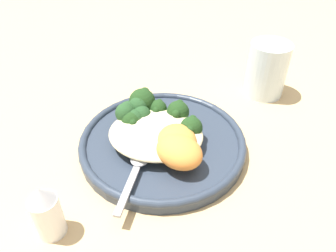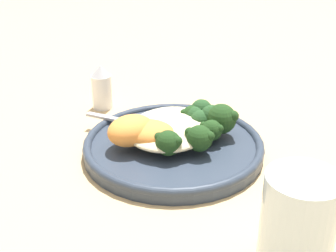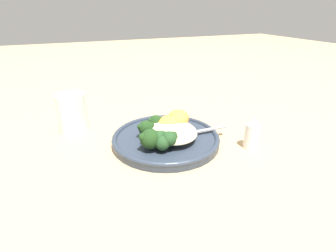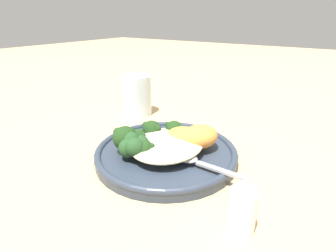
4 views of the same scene
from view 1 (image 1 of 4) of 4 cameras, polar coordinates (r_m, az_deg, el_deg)
ground_plane at (r=0.49m, az=0.53°, el=-4.69°), size 4.00×4.00×0.00m
plate at (r=0.50m, az=-0.96°, el=-2.83°), size 0.25×0.25×0.02m
quinoa_mound at (r=0.48m, az=-2.06°, el=-1.09°), size 0.14×0.12×0.02m
broccoli_stalk_0 at (r=0.48m, az=3.03°, el=-0.76°), size 0.08×0.06×0.03m
broccoli_stalk_1 at (r=0.50m, az=0.66°, el=1.15°), size 0.06×0.11×0.04m
broccoli_stalk_2 at (r=0.50m, az=-2.14°, el=0.90°), size 0.04×0.12×0.03m
broccoli_stalk_3 at (r=0.52m, az=-4.36°, el=3.56°), size 0.07×0.11×0.04m
broccoli_stalk_4 at (r=0.49m, az=-5.58°, el=0.03°), size 0.07×0.06×0.03m
sweet_potato_chunk_0 at (r=0.44m, az=1.97°, el=-4.50°), size 0.08×0.08×0.04m
sweet_potato_chunk_1 at (r=0.46m, az=1.49°, el=-2.76°), size 0.07×0.08×0.03m
kale_tuft at (r=0.51m, az=-6.06°, el=2.28°), size 0.05×0.06×0.04m
spoon at (r=0.44m, az=-5.21°, el=-6.48°), size 0.03×0.12×0.01m
water_glass at (r=0.63m, az=16.85°, el=9.40°), size 0.07×0.07×0.10m
salt_shaker at (r=0.40m, az=-20.44°, el=-13.81°), size 0.03×0.03×0.08m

